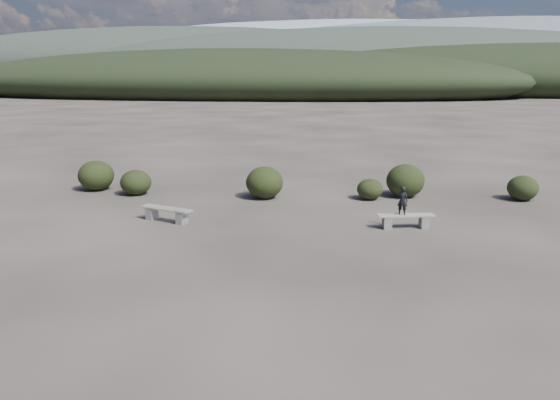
# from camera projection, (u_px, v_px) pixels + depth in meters

# --- Properties ---
(ground) EXTENTS (1200.00, 1200.00, 0.00)m
(ground) POSITION_uv_depth(u_px,v_px,m) (247.00, 285.00, 11.88)
(ground) COLOR #2D2723
(ground) RESTS_ON ground
(bench_left) EXTENTS (1.79, 0.89, 0.44)m
(bench_left) POSITION_uv_depth(u_px,v_px,m) (167.00, 213.00, 16.86)
(bench_left) COLOR slate
(bench_left) RESTS_ON ground
(bench_right) EXTENTS (1.72, 0.73, 0.42)m
(bench_right) POSITION_uv_depth(u_px,v_px,m) (406.00, 220.00, 16.13)
(bench_right) COLOR slate
(bench_right) RESTS_ON ground
(seated_person) EXTENTS (0.35, 0.27, 0.85)m
(seated_person) POSITION_uv_depth(u_px,v_px,m) (402.00, 201.00, 15.99)
(seated_person) COLOR black
(seated_person) RESTS_ON bench_right
(shrub_a) EXTENTS (1.16, 1.16, 0.95)m
(shrub_a) POSITION_uv_depth(u_px,v_px,m) (136.00, 182.00, 20.52)
(shrub_a) COLOR black
(shrub_a) RESTS_ON ground
(shrub_b) EXTENTS (1.36, 1.36, 1.17)m
(shrub_b) POSITION_uv_depth(u_px,v_px,m) (265.00, 183.00, 19.92)
(shrub_b) COLOR black
(shrub_b) RESTS_ON ground
(shrub_c) EXTENTS (0.94, 0.94, 0.75)m
(shrub_c) POSITION_uv_depth(u_px,v_px,m) (370.00, 189.00, 19.78)
(shrub_c) COLOR black
(shrub_c) RESTS_ON ground
(shrub_d) EXTENTS (1.40, 1.40, 1.22)m
(shrub_d) POSITION_uv_depth(u_px,v_px,m) (405.00, 181.00, 20.13)
(shrub_d) COLOR black
(shrub_d) RESTS_ON ground
(shrub_e) EXTENTS (1.08, 1.08, 0.90)m
(shrub_e) POSITION_uv_depth(u_px,v_px,m) (523.00, 188.00, 19.64)
(shrub_e) COLOR black
(shrub_e) RESTS_ON ground
(shrub_f) EXTENTS (1.37, 1.37, 1.16)m
(shrub_f) POSITION_uv_depth(u_px,v_px,m) (96.00, 175.00, 21.29)
(shrub_f) COLOR black
(shrub_f) RESTS_ON ground
(mountain_ridges) EXTENTS (500.00, 400.00, 56.00)m
(mountain_ridges) POSITION_uv_depth(u_px,v_px,m) (359.00, 61.00, 335.98)
(mountain_ridges) COLOR black
(mountain_ridges) RESTS_ON ground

